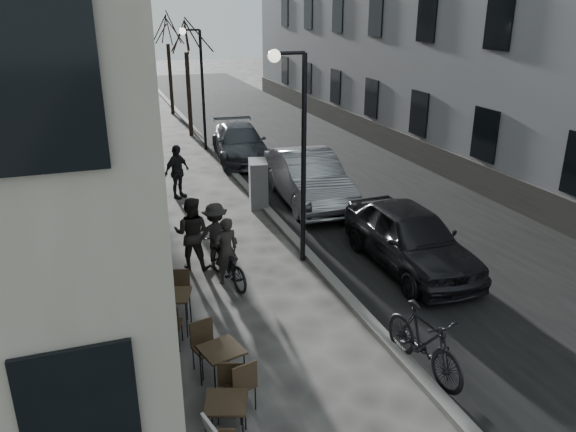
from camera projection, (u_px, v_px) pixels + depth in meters
ground at (439, 416)px, 8.73m from camera, size 120.00×120.00×0.00m
road at (304, 153)px, 24.03m from camera, size 7.30×60.00×0.00m
kerb at (221, 159)px, 22.88m from camera, size 0.25×60.00×0.12m
streetlamp_near at (297, 136)px, 12.85m from camera, size 0.90×0.28×5.09m
streetlamp_far at (198, 76)px, 23.43m from camera, size 0.90×0.28×5.09m
tree_near at (185, 35)px, 25.57m from camera, size 2.40×2.40×5.70m
tree_far at (167, 29)px, 30.86m from camera, size 2.40×2.40×5.70m
bistro_set_a at (227, 417)px, 8.05m from camera, size 0.85×1.51×0.86m
bistro_set_b at (222, 365)px, 9.18m from camera, size 0.80×1.61×0.92m
bistro_set_c at (174, 308)px, 10.85m from camera, size 0.88×1.64×0.94m
utility_cabinet at (258, 184)px, 17.49m from camera, size 0.73×1.07×1.47m
bicycle at (227, 263)px, 12.74m from camera, size 1.02×1.95×0.97m
cyclist_rider at (226, 250)px, 12.63m from camera, size 0.65×0.49×1.59m
pedestrian_near at (192, 233)px, 13.32m from camera, size 1.09×1.00×1.80m
pedestrian_mid at (215, 236)px, 13.37m from camera, size 1.08×0.64×1.65m
pedestrian_far at (177, 172)px, 18.22m from camera, size 1.09×0.97×1.77m
car_near at (410, 237)px, 13.42m from camera, size 1.82×4.48×1.52m
car_mid at (308, 178)px, 17.81m from camera, size 2.01×5.03×1.63m
car_far at (240, 143)px, 22.76m from camera, size 2.43×4.96×1.39m
moped at (424, 341)px, 9.58m from camera, size 0.80×2.06×1.20m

